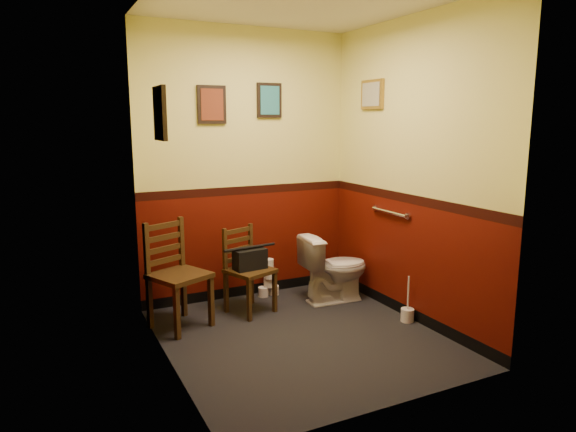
% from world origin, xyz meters
% --- Properties ---
extents(floor, '(2.20, 2.40, 0.00)m').
position_xyz_m(floor, '(0.00, 0.00, 0.00)').
color(floor, black).
rests_on(floor, ground).
extents(wall_back, '(2.20, 0.00, 2.70)m').
position_xyz_m(wall_back, '(0.00, 1.20, 1.35)').
color(wall_back, '#4D0D05').
rests_on(wall_back, ground).
extents(wall_front, '(2.20, 0.00, 2.70)m').
position_xyz_m(wall_front, '(0.00, -1.20, 1.35)').
color(wall_front, '#4D0D05').
rests_on(wall_front, ground).
extents(wall_left, '(0.00, 2.40, 2.70)m').
position_xyz_m(wall_left, '(-1.10, 0.00, 1.35)').
color(wall_left, '#4D0D05').
rests_on(wall_left, ground).
extents(wall_right, '(0.00, 2.40, 2.70)m').
position_xyz_m(wall_right, '(1.10, 0.00, 1.35)').
color(wall_right, '#4D0D05').
rests_on(wall_right, ground).
extents(grab_bar, '(0.05, 0.56, 0.06)m').
position_xyz_m(grab_bar, '(1.07, 0.25, 0.95)').
color(grab_bar, silver).
rests_on(grab_bar, wall_right).
extents(framed_print_back_a, '(0.28, 0.04, 0.36)m').
position_xyz_m(framed_print_back_a, '(-0.35, 1.18, 1.95)').
color(framed_print_back_a, black).
rests_on(framed_print_back_a, wall_back).
extents(framed_print_back_b, '(0.26, 0.04, 0.34)m').
position_xyz_m(framed_print_back_b, '(0.25, 1.18, 2.00)').
color(framed_print_back_b, black).
rests_on(framed_print_back_b, wall_back).
extents(framed_print_left, '(0.04, 0.30, 0.38)m').
position_xyz_m(framed_print_left, '(-1.08, 0.10, 1.85)').
color(framed_print_left, black).
rests_on(framed_print_left, wall_left).
extents(framed_print_right, '(0.04, 0.34, 0.28)m').
position_xyz_m(framed_print_right, '(1.08, 0.60, 2.05)').
color(framed_print_right, olive).
rests_on(framed_print_right, wall_right).
extents(toilet, '(0.71, 0.42, 0.68)m').
position_xyz_m(toilet, '(0.72, 0.65, 0.34)').
color(toilet, white).
rests_on(toilet, floor).
extents(toilet_brush, '(0.12, 0.12, 0.43)m').
position_xyz_m(toilet_brush, '(1.03, -0.12, 0.07)').
color(toilet_brush, silver).
rests_on(toilet_brush, floor).
extents(chair_left, '(0.58, 0.58, 0.94)m').
position_xyz_m(chair_left, '(-0.87, 0.71, 0.47)').
color(chair_left, '#402B13').
rests_on(chair_left, floor).
extents(chair_right, '(0.49, 0.49, 0.81)m').
position_xyz_m(chair_right, '(-0.18, 0.76, 0.41)').
color(chair_right, '#402B13').
rests_on(chair_right, floor).
extents(handbag, '(0.32, 0.19, 0.22)m').
position_xyz_m(handbag, '(-0.16, 0.73, 0.52)').
color(handbag, black).
rests_on(handbag, chair_right).
extents(tp_stack, '(0.23, 0.14, 0.39)m').
position_xyz_m(tp_stack, '(0.18, 1.07, 0.17)').
color(tp_stack, silver).
rests_on(tp_stack, floor).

